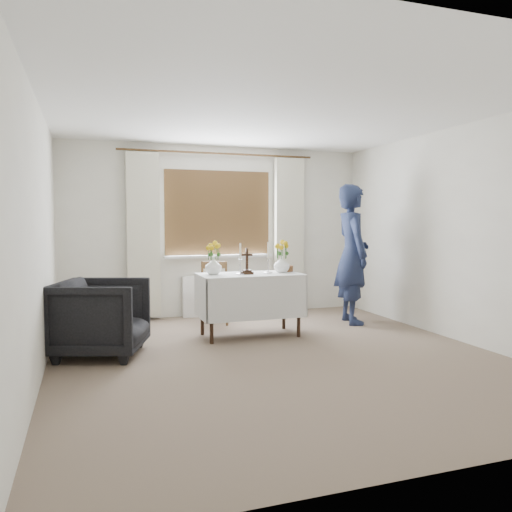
{
  "coord_description": "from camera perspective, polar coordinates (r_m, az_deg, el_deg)",
  "views": [
    {
      "loc": [
        -1.84,
        -4.71,
        1.4
      ],
      "look_at": [
        0.02,
        0.8,
        0.99
      ],
      "focal_mm": 35.0,
      "sensor_mm": 36.0,
      "label": 1
    }
  ],
  "objects": [
    {
      "name": "person",
      "position": [
        6.94,
        10.93,
        0.22
      ],
      "size": [
        0.56,
        0.76,
        1.9
      ],
      "primitive_type": "imported",
      "rotation": [
        0.0,
        0.0,
        1.41
      ],
      "color": "#22324F",
      "rests_on": "ground"
    },
    {
      "name": "candlestick_right",
      "position": [
        6.07,
        1.42,
        -0.21
      ],
      "size": [
        0.11,
        0.11,
        0.38
      ],
      "primitive_type": null,
      "rotation": [
        0.0,
        0.0,
        0.02
      ],
      "color": "silver",
      "rests_on": "altar_table"
    },
    {
      "name": "flower_vase_left",
      "position": [
        5.97,
        -4.89,
        -1.12
      ],
      "size": [
        0.26,
        0.26,
        0.21
      ],
      "primitive_type": "imported",
      "rotation": [
        0.0,
        0.0,
        -0.4
      ],
      "color": "white",
      "rests_on": "altar_table"
    },
    {
      "name": "flower_vase_right",
      "position": [
        6.19,
        2.95,
        -0.94
      ],
      "size": [
        0.24,
        0.24,
        0.21
      ],
      "primitive_type": "imported",
      "rotation": [
        0.0,
        0.0,
        -0.27
      ],
      "color": "white",
      "rests_on": "altar_table"
    },
    {
      "name": "armchair",
      "position": [
        5.45,
        -17.25,
        -6.72
      ],
      "size": [
        1.11,
        1.09,
        0.8
      ],
      "primitive_type": "imported",
      "rotation": [
        0.0,
        0.0,
        1.25
      ],
      "color": "black",
      "rests_on": "ground"
    },
    {
      "name": "wooden_chair",
      "position": [
        6.85,
        -4.77,
        -4.22
      ],
      "size": [
        0.47,
        0.47,
        0.84
      ],
      "primitive_type": null,
      "rotation": [
        0.0,
        0.0,
        -0.24
      ],
      "color": "brown",
      "rests_on": "ground"
    },
    {
      "name": "radiator",
      "position": [
        7.44,
        -4.19,
        -4.49
      ],
      "size": [
        1.1,
        0.1,
        0.6
      ],
      "primitive_type": "cube",
      "color": "white",
      "rests_on": "ground"
    },
    {
      "name": "candlestick_left",
      "position": [
        5.95,
        -1.8,
        -0.32
      ],
      "size": [
        0.11,
        0.11,
        0.38
      ],
      "primitive_type": null,
      "rotation": [
        0.0,
        0.0,
        -0.03
      ],
      "color": "silver",
      "rests_on": "altar_table"
    },
    {
      "name": "wicker_basket",
      "position": [
        6.33,
        3.36,
        -1.43
      ],
      "size": [
        0.21,
        0.21,
        0.08
      ],
      "primitive_type": "cylinder",
      "rotation": [
        0.0,
        0.0,
        -0.08
      ],
      "color": "brown",
      "rests_on": "altar_table"
    },
    {
      "name": "wooden_cross",
      "position": [
        5.98,
        -1.05,
        -0.6
      ],
      "size": [
        0.15,
        0.12,
        0.31
      ],
      "primitive_type": null,
      "rotation": [
        0.0,
        0.0,
        -0.1
      ],
      "color": "black",
      "rests_on": "altar_table"
    },
    {
      "name": "altar_table",
      "position": [
        6.09,
        -0.68,
        -5.6
      ],
      "size": [
        1.24,
        0.64,
        0.76
      ],
      "primitive_type": "cube",
      "color": "white",
      "rests_on": "ground"
    },
    {
      "name": "ground",
      "position": [
        5.25,
        2.61,
        -11.45
      ],
      "size": [
        5.0,
        5.0,
        0.0
      ],
      "primitive_type": "plane",
      "color": "#816B59",
      "rests_on": "ground"
    }
  ]
}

